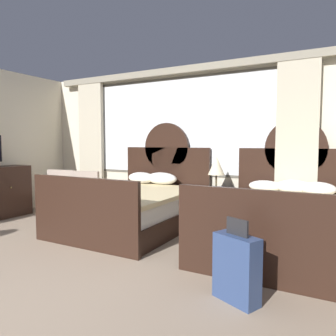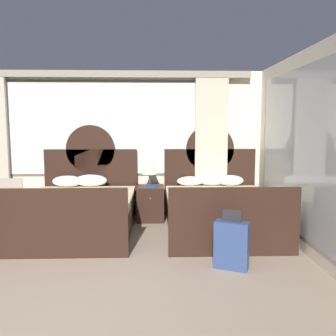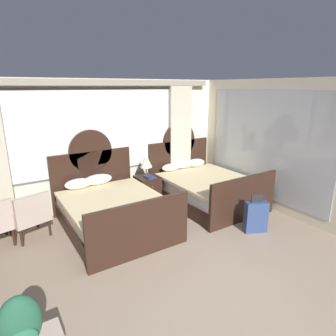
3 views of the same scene
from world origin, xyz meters
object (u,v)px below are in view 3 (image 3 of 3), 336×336
Objects in this scene: bed_near_mirror at (205,187)px; book_on_nightstand at (150,177)px; backpack_on_bench at (20,325)px; suitcase_on_floor at (256,217)px; armchair_by_window_left at (30,214)px; bed_near_window at (112,210)px; nightstand_between_beds at (147,190)px; table_lamp_on_nightstand at (146,161)px.

bed_near_mirror is 8.61× the size of book_on_nightstand.
bed_near_mirror reaches higher than backpack_on_bench.
armchair_by_window_left is at bearing 150.34° from suitcase_on_floor.
bed_near_mirror reaches higher than armchair_by_window_left.
bed_near_window reaches higher than nightstand_between_beds.
armchair_by_window_left is at bearing -173.39° from table_lamp_on_nightstand.
bed_near_mirror is 2.70× the size of armchair_by_window_left.
armchair_by_window_left is (-2.45, -0.27, 0.13)m from nightstand_between_beds.
backpack_on_bench is (-2.87, -3.12, 0.40)m from nightstand_between_beds.
nightstand_between_beds is at bearing 6.28° from armchair_by_window_left.
bed_near_window is 8.61× the size of book_on_nightstand.
book_on_nightstand is 4.18m from backpack_on_bench.
bed_near_window and bed_near_mirror have the same top height.
suitcase_on_floor is (0.99, -2.23, -0.02)m from nightstand_between_beds.
bed_near_mirror reaches higher than nightstand_between_beds.
book_on_nightstand is (0.03, -0.11, -0.34)m from table_lamp_on_nightstand.
nightstand_between_beds is 0.75× the size of armchair_by_window_left.
bed_near_mirror is 4.69m from backpack_on_bench.
bed_near_mirror is at bearing -31.00° from nightstand_between_beds.
suitcase_on_floor is at bearing -65.95° from nightstand_between_beds.
table_lamp_on_nightstand is at bearing 6.61° from armchair_by_window_left.
table_lamp_on_nightstand is 0.63× the size of armchair_by_window_left.
armchair_by_window_left is at bearing -173.72° from nightstand_between_beds.
suitcase_on_floor is at bearing -29.66° from armchair_by_window_left.
table_lamp_on_nightstand is (-0.01, 0.01, 0.67)m from nightstand_between_beds.
backpack_on_bench is at bearing -98.43° from armchair_by_window_left.
backpack_on_bench is 3.99m from suitcase_on_floor.
table_lamp_on_nightstand is (1.10, 0.69, 0.63)m from bed_near_window.
bed_near_mirror is 4.32× the size of table_lamp_on_nightstand.
nightstand_between_beds is 1.20× the size of table_lamp_on_nightstand.
armchair_by_window_left is at bearing 81.57° from backpack_on_bench.
bed_near_window is at bearing -148.11° from table_lamp_on_nightstand.
bed_near_mirror is 3.60× the size of nightstand_between_beds.
bed_near_mirror is 1.30m from nightstand_between_beds.
book_on_nightstand is at bearing -75.72° from table_lamp_on_nightstand.
backpack_on_bench is at bearing -132.33° from table_lamp_on_nightstand.
nightstand_between_beds is 4.26m from backpack_on_bench.
table_lamp_on_nightstand is 4.25m from backpack_on_bench.
bed_near_window reaches higher than armchair_by_window_left.
backpack_on_bench reaches higher than book_on_nightstand.
backpack_on_bench reaches higher than suitcase_on_floor.
bed_near_mirror is 3.58m from armchair_by_window_left.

